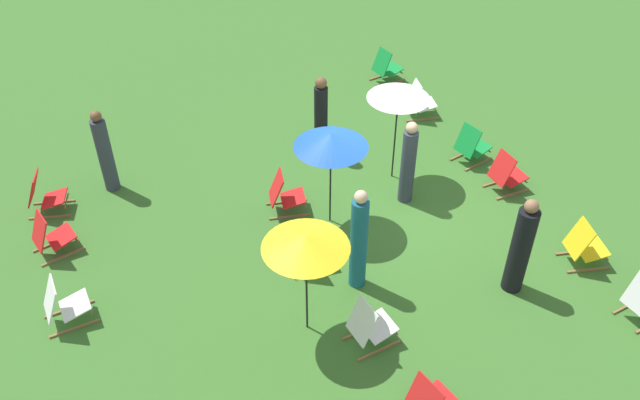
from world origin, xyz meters
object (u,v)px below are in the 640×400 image
object	(u,v)px
deckchair_0	(370,326)
deckchair_5	(507,174)
deckchair_7	(307,249)
umbrella_0	(399,93)
person_1	(359,241)
deckchair_4	(63,304)
deckchair_11	(585,246)
umbrella_1	(331,140)
umbrella_2	(306,242)
deckchair_9	(472,146)
person_4	(521,248)
person_3	(321,117)
deckchair_8	(44,195)
deckchair_1	(51,236)
person_2	(408,164)
deckchair_2	(419,101)
deckchair_10	(386,67)
deckchair_12	(285,195)
person_0	(105,153)

from	to	relation	value
deckchair_0	deckchair_5	distance (m)	4.68
deckchair_7	umbrella_0	xyz separation A→B (m)	(1.67, -2.51, 1.50)
deckchair_0	person_1	xyz separation A→B (m)	(1.18, -0.38, 0.54)
deckchair_4	deckchair_11	world-z (taller)	same
umbrella_1	umbrella_2	size ratio (longest dim) A/B	1.01
deckchair_9	person_4	size ratio (longest dim) A/B	0.47
person_3	deckchair_11	bearing A→B (deg)	-128.64
deckchair_8	deckchair_9	bearing A→B (deg)	-86.73
umbrella_1	person_1	distance (m)	1.83
umbrella_1	person_4	world-z (taller)	umbrella_1
deckchair_5	deckchair_4	bearing A→B (deg)	89.47
umbrella_2	person_3	size ratio (longest dim) A/B	1.07
deckchair_1	person_2	bearing A→B (deg)	-113.65
deckchair_7	umbrella_2	bearing A→B (deg)	157.21
deckchair_2	deckchair_8	world-z (taller)	same
deckchair_10	umbrella_0	bearing A→B (deg)	144.91
deckchair_1	person_4	xyz separation A→B (m)	(-3.81, -6.71, 0.47)
umbrella_1	deckchair_1	bearing A→B (deg)	76.57
umbrella_1	person_3	bearing A→B (deg)	-19.24
deckchair_10	person_4	size ratio (longest dim) A/B	0.46
deckchair_12	deckchair_10	bearing A→B (deg)	-34.66
deckchair_9	umbrella_0	bearing A→B (deg)	72.95
deckchair_9	person_2	distance (m)	1.97
deckchair_12	person_0	size ratio (longest dim) A/B	0.49
deckchair_12	umbrella_2	distance (m)	3.15
deckchair_10	person_0	distance (m)	7.10
deckchair_5	deckchair_7	size ratio (longest dim) A/B	1.00
deckchair_0	deckchair_11	bearing A→B (deg)	-94.02
person_1	deckchair_4	bearing A→B (deg)	-25.72
deckchair_4	deckchair_7	size ratio (longest dim) A/B	1.00
deckchair_9	umbrella_2	bearing A→B (deg)	108.64
umbrella_2	deckchair_12	bearing A→B (deg)	-14.25
deckchair_1	person_3	world-z (taller)	person_3
deckchair_9	person_1	size ratio (longest dim) A/B	0.44
deckchair_5	deckchair_0	bearing A→B (deg)	118.29
deckchair_5	person_0	distance (m)	7.58
deckchair_8	person_4	bearing A→B (deg)	-111.35
deckchair_1	deckchair_12	size ratio (longest dim) A/B	1.00
deckchair_12	person_4	world-z (taller)	person_4
deckchair_0	person_0	bearing A→B (deg)	22.42
deckchair_4	deckchair_9	xyz separation A→B (m)	(1.16, -8.06, 0.00)
umbrella_0	person_4	bearing A→B (deg)	-174.42
deckchair_5	umbrella_2	world-z (taller)	umbrella_2
deckchair_5	person_3	xyz separation A→B (m)	(2.57, 2.74, 0.48)
deckchair_11	umbrella_1	bearing A→B (deg)	67.12
deckchair_8	person_4	xyz separation A→B (m)	(-5.03, -6.70, 0.47)
person_1	deckchair_8	bearing A→B (deg)	-54.19
deckchair_1	deckchair_8	distance (m)	1.22
deckchair_5	person_2	bearing A→B (deg)	74.19
deckchair_7	deckchair_2	bearing A→B (deg)	-50.08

